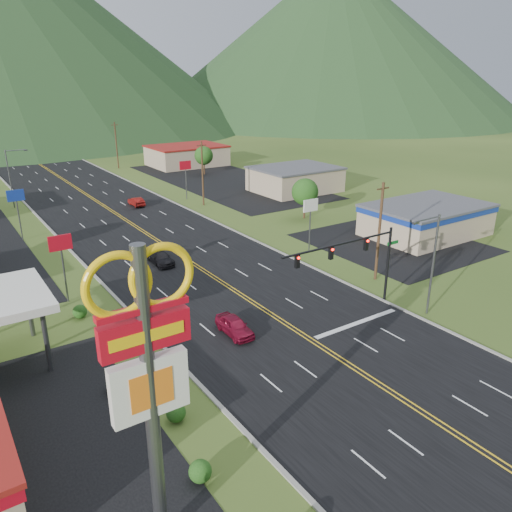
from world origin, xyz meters
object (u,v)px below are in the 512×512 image
traffic_signal (357,254)px  car_dark_mid (160,258)px  streetlight_east (431,258)px  pylon_sign (147,359)px  car_red_near (235,326)px  streetlight_west (11,175)px  car_red_far (136,202)px

traffic_signal → car_dark_mid: (-9.43, 20.35, -4.65)m
streetlight_east → pylon_sign: bearing=-164.2°
traffic_signal → car_dark_mid: bearing=114.9°
car_red_near → streetlight_west: bearing=98.7°
car_red_near → car_red_far: size_ratio=1.04×
streetlight_west → car_red_far: (16.05, -9.53, -4.51)m
traffic_signal → car_red_near: 12.09m
traffic_signal → car_dark_mid: traffic_signal is taller
car_dark_mid → traffic_signal: bearing=-63.9°
car_dark_mid → car_red_far: car_dark_mid is taller
traffic_signal → car_red_far: size_ratio=3.23×
streetlight_east → car_dark_mid: 28.50m
car_red_far → streetlight_east: bearing=96.5°
traffic_signal → streetlight_west: (-18.16, 56.00, -0.15)m
car_red_far → car_dark_mid: bearing=73.1°
streetlight_east → car_red_far: size_ratio=2.22×
streetlight_west → traffic_signal: bearing=-72.0°
traffic_signal → streetlight_west: bearing=108.0°
car_red_near → car_red_far: car_red_near is taller
car_red_near → car_red_far: bearing=79.8°
pylon_sign → car_red_far: (21.37, 58.47, -8.63)m
car_dark_mid → car_red_far: 27.14m
traffic_signal → streetlight_west: streetlight_west is taller
pylon_sign → car_red_far: pylon_sign is taller
pylon_sign → car_red_near: 20.77m
car_dark_mid → streetlight_west: bearing=104.9°
streetlight_east → car_red_near: (-15.65, 6.17, -4.47)m
car_dark_mid → car_red_far: bearing=75.5°
traffic_signal → streetlight_east: size_ratio=1.46×
traffic_signal → car_red_near: (-10.96, 2.17, -4.61)m
pylon_sign → car_dark_mid: pylon_sign is taller
streetlight_east → car_dark_mid: (-14.13, 24.34, -4.50)m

